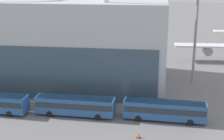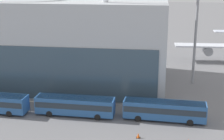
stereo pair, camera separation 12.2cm
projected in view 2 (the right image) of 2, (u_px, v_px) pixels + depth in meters
The scene contains 5 objects.
airliner_at_gate_near at pixel (19, 42), 83.71m from camera, with size 44.60×42.36×15.19m.
shuttle_bus_1 at pixel (75, 105), 54.58m from camera, with size 12.69×3.06×3.05m.
shuttle_bus_2 at pixel (164, 109), 52.78m from camera, with size 12.74×3.34×3.05m.
lane_stripe_1 at pixel (16, 100), 61.75m from camera, with size 11.43×0.25×0.01m, color silver.
traffic_cone_1 at pixel (138, 135), 47.57m from camera, with size 0.58×0.58×0.76m.
Camera 2 is at (5.61, -37.72, 22.39)m, focal length 55.00 mm.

